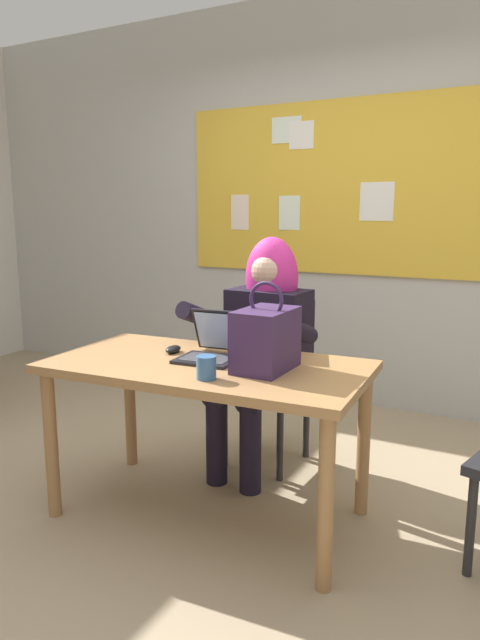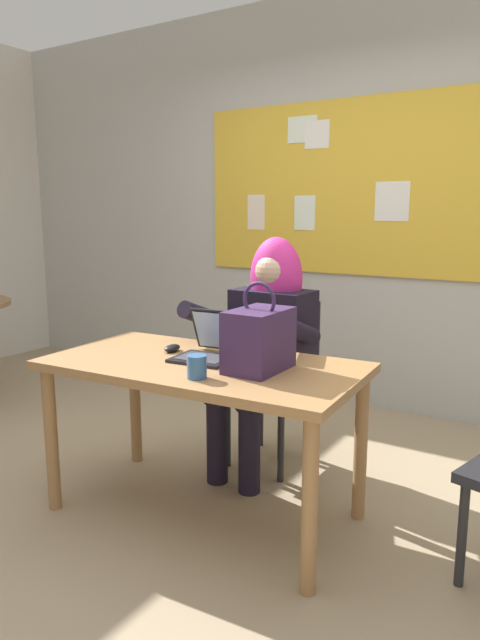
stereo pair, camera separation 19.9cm
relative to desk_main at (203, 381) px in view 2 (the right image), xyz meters
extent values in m
plane|color=tan|center=(-0.01, 0.00, -0.64)|extent=(24.00, 24.00, 0.00)
cube|color=#B2B2AD|center=(-0.01, 1.92, 0.80)|extent=(6.76, 0.10, 2.88)
cube|color=gold|center=(-0.01, 1.86, 0.91)|extent=(2.40, 0.02, 1.20)
cube|color=white|center=(-0.45, 1.85, 1.33)|extent=(0.23, 0.01, 0.18)
cube|color=white|center=(-0.40, 1.85, 0.74)|extent=(0.18, 0.01, 0.25)
cube|color=white|center=(0.23, 1.85, 0.82)|extent=(0.23, 0.00, 0.26)
cube|color=#F4E0C6|center=(-0.83, 1.85, 0.74)|extent=(0.15, 0.01, 0.26)
cube|color=white|center=(-0.33, 1.85, 1.28)|extent=(0.19, 0.01, 0.19)
cube|color=#A37547|center=(0.00, 0.00, 0.07)|extent=(1.45, 0.82, 0.04)
cylinder|color=#A37547|center=(-0.62, -0.35, -0.29)|extent=(0.06, 0.06, 0.69)
cylinder|color=#A37547|center=(0.66, -0.27, -0.29)|extent=(0.06, 0.06, 0.69)
cylinder|color=#A37547|center=(-0.66, 0.27, -0.29)|extent=(0.06, 0.06, 0.69)
cylinder|color=#A37547|center=(0.62, 0.35, -0.29)|extent=(0.06, 0.06, 0.69)
cube|color=black|center=(-0.01, 0.65, -0.20)|extent=(0.43, 0.43, 0.04)
cube|color=black|center=(-0.01, 0.84, 0.04)|extent=(0.38, 0.05, 0.45)
cylinder|color=#262628|center=(0.15, 0.47, -0.43)|extent=(0.04, 0.04, 0.42)
cylinder|color=#262628|center=(-0.19, 0.48, -0.43)|extent=(0.04, 0.04, 0.42)
cylinder|color=#262628|center=(0.16, 0.81, -0.43)|extent=(0.04, 0.04, 0.42)
cylinder|color=#262628|center=(-0.18, 0.82, -0.43)|extent=(0.04, 0.04, 0.42)
cylinder|color=black|center=(0.07, 0.29, -0.41)|extent=(0.11, 0.11, 0.46)
cylinder|color=black|center=(-0.13, 0.29, -0.41)|extent=(0.11, 0.11, 0.46)
cylinder|color=black|center=(0.08, 0.45, -0.15)|extent=(0.17, 0.43, 0.15)
cylinder|color=black|center=(-0.12, 0.46, -0.15)|extent=(0.17, 0.43, 0.15)
cube|color=black|center=(-0.01, 0.67, 0.08)|extent=(0.43, 0.28, 0.52)
cylinder|color=black|center=(0.23, 0.43, 0.19)|extent=(0.11, 0.47, 0.24)
cylinder|color=black|center=(-0.27, 0.45, 0.19)|extent=(0.11, 0.47, 0.24)
sphere|color=#D1A889|center=(-0.01, 0.67, 0.44)|extent=(0.20, 0.20, 0.20)
ellipsoid|color=#D82D8C|center=(-0.01, 0.70, 0.40)|extent=(0.31, 0.23, 0.44)
cube|color=black|center=(-0.01, 0.02, 0.10)|extent=(0.28, 0.24, 0.01)
cube|color=#333338|center=(-0.01, 0.02, 0.11)|extent=(0.23, 0.17, 0.00)
cube|color=black|center=(-0.03, 0.16, 0.21)|extent=(0.27, 0.11, 0.20)
cube|color=#99B7E0|center=(-0.03, 0.16, 0.20)|extent=(0.23, 0.09, 0.18)
ellipsoid|color=black|center=(-0.24, 0.08, 0.11)|extent=(0.07, 0.11, 0.03)
cube|color=#38234C|center=(0.28, 0.02, 0.22)|extent=(0.20, 0.30, 0.26)
torus|color=#38234C|center=(0.28, 0.02, 0.39)|extent=(0.16, 0.02, 0.16)
cylinder|color=#336099|center=(0.13, -0.22, 0.14)|extent=(0.08, 0.08, 0.09)
cylinder|color=#262628|center=(1.13, 0.08, -0.43)|extent=(0.04, 0.04, 0.42)
camera|label=1|loc=(1.30, -2.11, 0.75)|focal=32.34mm
camera|label=2|loc=(1.47, -2.01, 0.75)|focal=32.34mm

